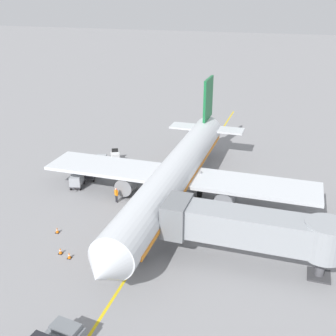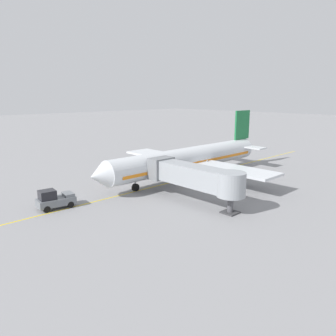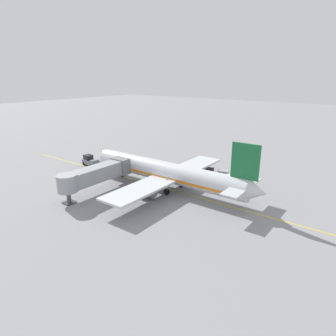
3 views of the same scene
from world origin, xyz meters
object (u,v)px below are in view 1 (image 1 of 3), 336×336
(parked_airliner, at_px, (176,174))
(baggage_cart_front, at_px, (77,180))
(safety_cone_nose_left, at_px, (57,230))
(safety_cone_wing_tip, at_px, (60,251))
(ground_crew_wing_walker, at_px, (149,179))
(baggage_cart_third_in_train, at_px, (101,161))
(baggage_tug_lead, at_px, (115,157))
(ground_crew_loader, at_px, (116,194))
(jet_bridge, at_px, (251,228))
(baggage_cart_second_in_train, at_px, (90,172))
(safety_cone_nose_right, at_px, (69,255))

(parked_airliner, xyz_separation_m, baggage_cart_front, (11.90, 0.28, -2.24))
(safety_cone_nose_left, bearing_deg, safety_cone_wing_tip, 125.84)
(parked_airliner, relative_size, ground_crew_wing_walker, 22.02)
(parked_airliner, relative_size, safety_cone_nose_left, 63.07)
(parked_airliner, height_order, baggage_cart_third_in_train, parked_airliner)
(baggage_tug_lead, xyz_separation_m, ground_crew_loader, (-4.88, 10.53, 0.24))
(parked_airliner, relative_size, baggage_tug_lead, 13.42)
(jet_bridge, xyz_separation_m, ground_crew_loader, (15.04, -6.75, -2.50))
(baggage_cart_front, xyz_separation_m, safety_cone_wing_tip, (-5.20, 12.37, -0.66))
(baggage_cart_third_in_train, bearing_deg, baggage_cart_front, 88.44)
(baggage_cart_front, bearing_deg, safety_cone_nose_left, 108.17)
(ground_crew_loader, bearing_deg, safety_cone_wing_tip, 86.00)
(ground_crew_wing_walker, distance_m, safety_cone_nose_left, 13.11)
(safety_cone_nose_left, bearing_deg, baggage_cart_front, -71.83)
(parked_airliner, height_order, baggage_cart_second_in_train, parked_airliner)
(safety_cone_nose_left, distance_m, safety_cone_nose_right, 4.55)
(ground_crew_loader, bearing_deg, baggage_cart_front, -19.17)
(baggage_cart_third_in_train, bearing_deg, jet_bridge, 144.72)
(baggage_cart_front, bearing_deg, safety_cone_wing_tip, 112.81)
(baggage_cart_third_in_train, distance_m, safety_cone_nose_left, 15.67)
(baggage_cart_front, xyz_separation_m, baggage_cart_second_in_train, (-0.39, -2.61, 0.00))
(baggage_cart_second_in_train, bearing_deg, baggage_cart_front, 81.51)
(ground_crew_loader, xyz_separation_m, safety_cone_nose_right, (-0.36, 10.67, -0.66))
(parked_airliner, height_order, safety_cone_wing_tip, parked_airliner)
(baggage_cart_front, bearing_deg, safety_cone_nose_right, 116.25)
(baggage_cart_second_in_train, distance_m, safety_cone_nose_left, 12.40)
(safety_cone_nose_left, distance_m, safety_cone_wing_tip, 3.57)
(baggage_cart_third_in_train, bearing_deg, baggage_tug_lead, -108.98)
(ground_crew_wing_walker, height_order, safety_cone_nose_right, ground_crew_wing_walker)
(parked_airliner, distance_m, jet_bridge, 12.83)
(baggage_tug_lead, xyz_separation_m, safety_cone_nose_right, (-5.24, 21.21, -0.42))
(safety_cone_nose_left, bearing_deg, safety_cone_nose_right, 134.19)
(safety_cone_nose_left, bearing_deg, baggage_cart_second_in_train, -77.31)
(baggage_tug_lead, bearing_deg, baggage_cart_second_in_train, 83.65)
(safety_cone_wing_tip, bearing_deg, safety_cone_nose_right, 161.21)
(safety_cone_nose_left, height_order, safety_cone_nose_right, same)
(baggage_cart_front, xyz_separation_m, safety_cone_nose_right, (-6.28, 12.73, -0.66))
(baggage_cart_front, relative_size, baggage_cart_second_in_train, 1.00)
(parked_airliner, relative_size, safety_cone_wing_tip, 63.07)
(jet_bridge, height_order, ground_crew_wing_walker, jet_bridge)
(baggage_cart_front, height_order, safety_cone_nose_right, baggage_cart_front)
(baggage_cart_front, distance_m, safety_cone_nose_left, 9.99)
(baggage_cart_front, relative_size, baggage_cart_third_in_train, 1.00)
(baggage_cart_third_in_train, xyz_separation_m, safety_cone_wing_tip, (-5.04, 18.28, -0.66))
(baggage_cart_front, height_order, safety_cone_nose_left, baggage_cart_front)
(parked_airliner, bearing_deg, baggage_cart_third_in_train, -25.65)
(baggage_cart_third_in_train, bearing_deg, ground_crew_wing_walker, 157.56)
(safety_cone_wing_tip, bearing_deg, ground_crew_loader, -94.00)
(jet_bridge, distance_m, baggage_tug_lead, 26.51)
(baggage_tug_lead, height_order, safety_cone_nose_left, baggage_tug_lead)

